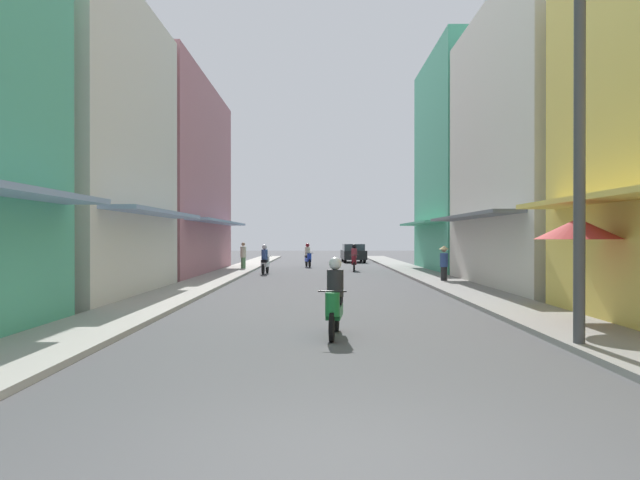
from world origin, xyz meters
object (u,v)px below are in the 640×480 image
Objects in this scene: motorbike_maroon at (356,259)px; motorbike_white at (267,261)px; vendor_umbrella at (580,229)px; motorbike_green at (336,301)px; parked_car at (355,253)px; motorbike_blue at (310,257)px; pedestrian_midway at (245,256)px; pedestrian_crossing at (446,262)px; utility_pole at (582,132)px.

motorbike_white is at bearing -151.90° from motorbike_maroon.
motorbike_white is 0.76× the size of vendor_umbrella.
motorbike_green is 22.39m from motorbike_maroon.
vendor_umbrella is at bearing -85.09° from parked_car.
motorbike_blue is 1.07× the size of pedestrian_midway.
motorbike_white and motorbike_maroon have the same top height.
motorbike_green and motorbike_maroon have the same top height.
parked_car is (2.36, 34.24, 0.04)m from motorbike_green.
motorbike_white is at bearing 142.27° from pedestrian_crossing.
vendor_umbrella is (5.23, 0.79, 1.46)m from motorbike_green.
motorbike_blue is 0.99× the size of motorbike_green.
utility_pole is (7.54, -21.07, 3.13)m from motorbike_white.
motorbike_blue is at bearing 100.83° from utility_pole.
utility_pole is at bearing -113.57° from vendor_umbrella.
motorbike_blue is 8.33m from parked_car.
motorbike_blue is at bearing 114.56° from pedestrian_crossing.
utility_pole is (-0.96, -2.19, 1.68)m from vendor_umbrella.
pedestrian_crossing is 14.95m from utility_pole.
utility_pole is (5.37, -28.07, 3.13)m from motorbike_blue.
parked_car is at bearing 65.52° from motorbike_blue.
utility_pole reaches higher than motorbike_white.
motorbike_blue is at bearing 72.74° from motorbike_white.
motorbike_maroon is at bearing 96.16° from utility_pole.
motorbike_green is at bearing -93.94° from parked_car.
motorbike_white is 22.60m from utility_pole.
motorbike_maroon is 21.87m from vendor_umbrella.
motorbike_green is 5.49m from vendor_umbrella.
parked_car is 1.74× the size of vendor_umbrella.
motorbike_blue is 7.33m from motorbike_white.
vendor_umbrella is 0.32× the size of utility_pole.
motorbike_maroon is (1.71, 22.33, 0.00)m from motorbike_green.
motorbike_blue is 5.40m from pedestrian_midway.
motorbike_white is 5.65m from motorbike_maroon.
motorbike_green is 5.48m from utility_pole.
pedestrian_crossing is 0.22× the size of utility_pole.
motorbike_blue is 0.43× the size of parked_car.
motorbike_white is 1.11× the size of pedestrian_crossing.
vendor_umbrella reaches higher than pedestrian_midway.
motorbike_green is (1.09, -26.66, 0.00)m from motorbike_blue.
utility_pole reaches higher than pedestrian_midway.
motorbike_blue is at bearing 45.65° from pedestrian_midway.
vendor_umbrella is (10.10, -22.02, 1.32)m from pedestrian_midway.
motorbike_white is 1.00× the size of motorbike_green.
motorbike_blue is 14.76m from pedestrian_crossing.
vendor_umbrella is at bearing 8.56° from motorbike_green.
pedestrian_midway is at bearing -134.35° from motorbike_blue.
motorbike_blue is 0.99× the size of motorbike_maroon.
motorbike_maroon is at bearing -4.13° from pedestrian_midway.
motorbike_white is at bearing -107.26° from motorbike_blue.
motorbike_maroon is at bearing 85.61° from motorbike_green.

